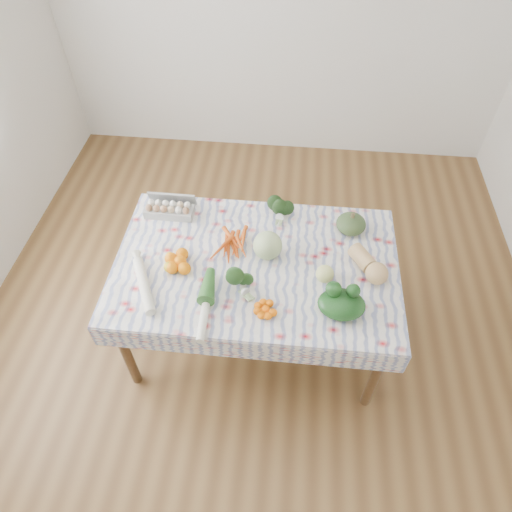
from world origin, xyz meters
TOP-DOWN VIEW (x-y plane):
  - ground at (0.00, 0.00)m, footprint 4.50×4.50m
  - dining_table at (0.00, 0.00)m, footprint 1.60×1.00m
  - tablecloth at (0.00, 0.00)m, footprint 1.66×1.06m
  - egg_carton at (-0.59, 0.34)m, footprint 0.31×0.13m
  - carrot_bunch at (-0.15, 0.11)m, footprint 0.24×0.22m
  - kale_bunch at (0.12, 0.40)m, footprint 0.15×0.14m
  - kabocha_squash at (0.55, 0.32)m, footprint 0.21×0.21m
  - cabbage at (0.06, 0.06)m, footprint 0.20×0.20m
  - butternut_squash at (0.64, 0.00)m, footprint 0.25×0.30m
  - orange_cluster at (-0.43, -0.07)m, footprint 0.30×0.30m
  - broccoli at (-0.06, -0.21)m, footprint 0.18×0.18m
  - mandarin_cluster at (0.09, -0.34)m, footprint 0.20×0.20m
  - grapefruit at (0.40, -0.09)m, footprint 0.11×0.11m
  - spinach_bag at (0.48, -0.29)m, footprint 0.27×0.22m
  - daikon at (-0.60, -0.25)m, footprint 0.23×0.39m
  - leek at (-0.24, -0.35)m, footprint 0.06×0.44m

SIDE VIEW (x-z plane):
  - ground at x=0.00m, z-range 0.00..0.00m
  - dining_table at x=0.00m, z-range 0.30..1.05m
  - tablecloth at x=0.00m, z-range 0.75..0.76m
  - carrot_bunch at x=-0.15m, z-range 0.76..0.81m
  - mandarin_cluster at x=0.09m, z-range 0.76..0.81m
  - leek at x=-0.24m, z-range 0.76..0.81m
  - daikon at x=-0.60m, z-range 0.76..0.82m
  - orange_cluster at x=-0.43m, z-range 0.76..0.84m
  - egg_carton at x=-0.59m, z-range 0.76..0.84m
  - broccoli at x=-0.06m, z-range 0.76..0.86m
  - grapefruit at x=0.40m, z-range 0.76..0.86m
  - spinach_bag at x=0.48m, z-range 0.76..0.87m
  - kabocha_squash at x=0.55m, z-range 0.76..0.88m
  - kale_bunch at x=0.12m, z-range 0.76..0.89m
  - butternut_squash at x=0.64m, z-range 0.76..0.89m
  - cabbage at x=0.06m, z-range 0.76..0.93m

